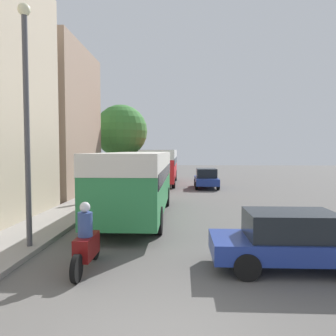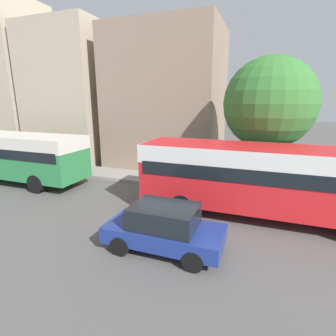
{
  "view_description": "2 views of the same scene",
  "coord_description": "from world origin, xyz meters",
  "px_view_note": "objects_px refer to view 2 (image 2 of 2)",
  "views": [
    {
      "loc": [
        0.2,
        -4.63,
        3.0
      ],
      "look_at": [
        -0.91,
        20.34,
        1.62
      ],
      "focal_mm": 35.0,
      "sensor_mm": 36.0,
      "label": 1
    },
    {
      "loc": [
        9.34,
        24.0,
        4.83
      ],
      "look_at": [
        -1.4,
        20.0,
        1.85
      ],
      "focal_mm": 28.0,
      "sensor_mm": 36.0,
      "label": 2
    }
  ],
  "objects_px": {
    "bus_lead": "(10,151)",
    "pedestrian_near_curb": "(85,158)",
    "bus_following": "(264,172)",
    "car_crossing": "(164,227)"
  },
  "relations": [
    {
      "from": "bus_lead",
      "to": "pedestrian_near_curb",
      "type": "bearing_deg",
      "value": 134.67
    },
    {
      "from": "bus_following",
      "to": "pedestrian_near_curb",
      "type": "xyz_separation_m",
      "value": [
        -3.09,
        -11.27,
        -0.91
      ]
    },
    {
      "from": "bus_lead",
      "to": "bus_following",
      "type": "xyz_separation_m",
      "value": [
        0.09,
        14.3,
        0.08
      ]
    },
    {
      "from": "bus_lead",
      "to": "car_crossing",
      "type": "height_order",
      "value": "bus_lead"
    },
    {
      "from": "bus_following",
      "to": "car_crossing",
      "type": "distance_m",
      "value": 4.92
    },
    {
      "from": "bus_following",
      "to": "pedestrian_near_curb",
      "type": "height_order",
      "value": "bus_following"
    },
    {
      "from": "bus_lead",
      "to": "bus_following",
      "type": "distance_m",
      "value": 14.3
    },
    {
      "from": "bus_following",
      "to": "pedestrian_near_curb",
      "type": "relative_size",
      "value": 5.85
    },
    {
      "from": "bus_lead",
      "to": "bus_following",
      "type": "height_order",
      "value": "bus_following"
    },
    {
      "from": "bus_lead",
      "to": "pedestrian_near_curb",
      "type": "height_order",
      "value": "bus_lead"
    }
  ]
}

